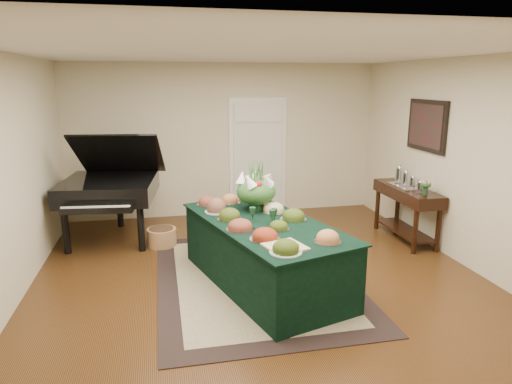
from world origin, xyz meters
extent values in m
plane|color=black|center=(0.00, 0.00, 0.00)|extent=(6.00, 6.00, 0.00)
cube|color=black|center=(-0.08, 0.06, 0.01)|extent=(2.35, 3.28, 0.01)
cube|color=#BDB48E|center=(-0.08, 0.06, 0.01)|extent=(1.88, 2.81, 0.01)
cube|color=silver|center=(0.60, 2.98, 1.05)|extent=(1.05, 0.04, 2.10)
cube|color=silver|center=(0.60, 2.96, 1.00)|extent=(0.90, 0.06, 2.00)
cube|color=black|center=(0.01, -0.11, 0.39)|extent=(1.70, 2.56, 0.78)
cube|color=black|center=(0.01, -0.11, 0.78)|extent=(1.78, 2.63, 0.02)
cylinder|color=silver|center=(0.02, 0.94, 0.80)|extent=(0.30, 0.30, 0.01)
ellipsoid|color=tan|center=(0.02, 0.94, 0.84)|extent=(0.25, 0.25, 0.07)
cylinder|color=silver|center=(0.22, 0.25, 0.80)|extent=(0.32, 0.32, 0.01)
ellipsoid|color=beige|center=(0.22, 0.25, 0.85)|extent=(0.26, 0.26, 0.08)
cylinder|color=silver|center=(0.10, -0.43, 0.80)|extent=(0.25, 0.25, 0.01)
ellipsoid|color=#3D5215|center=(0.10, -0.43, 0.84)|extent=(0.21, 0.21, 0.07)
cylinder|color=#B0BAB0|center=(-0.01, -1.12, 0.80)|extent=(0.32, 0.32, 0.01)
ellipsoid|color=#3D5215|center=(-0.01, -1.12, 0.85)|extent=(0.26, 0.26, 0.09)
cylinder|color=silver|center=(-0.32, -0.35, 0.80)|extent=(0.33, 0.33, 0.01)
ellipsoid|color=brown|center=(-0.32, -0.35, 0.85)|extent=(0.27, 0.27, 0.08)
cylinder|color=silver|center=(-0.37, 0.05, 0.80)|extent=(0.31, 0.31, 0.01)
ellipsoid|color=#3D5215|center=(-0.37, 0.05, 0.85)|extent=(0.25, 0.25, 0.10)
cylinder|color=silver|center=(0.37, -0.11, 0.80)|extent=(0.32, 0.32, 0.01)
ellipsoid|color=#3D5215|center=(0.37, -0.11, 0.85)|extent=(0.26, 0.26, 0.09)
cylinder|color=silver|center=(-0.12, -0.71, 0.80)|extent=(0.32, 0.32, 0.01)
ellipsoid|color=maroon|center=(-0.12, -0.71, 0.85)|extent=(0.27, 0.27, 0.08)
cylinder|color=silver|center=(0.49, -0.93, 0.80)|extent=(0.29, 0.29, 0.01)
ellipsoid|color=#D07F4A|center=(0.49, -0.93, 0.85)|extent=(0.24, 0.24, 0.09)
cylinder|color=silver|center=(-0.25, 0.79, 0.80)|extent=(0.27, 0.27, 0.01)
ellipsoid|color=#D07F4A|center=(-0.25, 0.79, 0.85)|extent=(0.22, 0.22, 0.09)
cylinder|color=silver|center=(0.13, 0.65, 0.80)|extent=(0.27, 0.27, 0.01)
ellipsoid|color=#D76B81|center=(0.13, 0.65, 0.86)|extent=(0.22, 0.22, 0.12)
cylinder|color=silver|center=(-0.57, 0.76, 0.80)|extent=(0.27, 0.27, 0.01)
ellipsoid|color=brown|center=(-0.57, 0.76, 0.84)|extent=(0.22, 0.22, 0.08)
cylinder|color=#B0BAB0|center=(-0.48, 0.40, 0.80)|extent=(0.30, 0.30, 0.01)
ellipsoid|color=brown|center=(-0.48, 0.40, 0.87)|extent=(0.25, 0.25, 0.13)
cube|color=tan|center=(0.02, -0.99, 0.80)|extent=(0.45, 0.45, 0.02)
ellipsoid|color=white|center=(-0.05, -0.97, 0.85)|extent=(0.14, 0.14, 0.08)
ellipsoid|color=white|center=(0.08, -0.91, 0.84)|extent=(0.12, 0.12, 0.07)
cube|color=gold|center=(0.09, -1.05, 0.84)|extent=(0.11, 0.11, 0.05)
cylinder|color=#15351E|center=(0.02, 0.40, 0.89)|extent=(0.20, 0.20, 0.20)
ellipsoid|color=#2C5C25|center=(0.02, 0.40, 1.03)|extent=(0.50, 0.50, 0.33)
cylinder|color=black|center=(-2.50, 1.46, 0.33)|extent=(0.10, 0.10, 0.66)
cylinder|color=black|center=(-1.46, 1.34, 0.33)|extent=(0.10, 0.10, 0.66)
cylinder|color=black|center=(-1.85, 2.58, 0.33)|extent=(0.10, 0.10, 0.66)
cube|color=black|center=(-1.92, 1.96, 0.81)|extent=(1.48, 1.56, 0.28)
cube|color=black|center=(-2.01, 1.16, 0.71)|extent=(0.97, 0.32, 0.10)
cube|color=black|center=(-1.75, 2.10, 1.30)|extent=(1.38, 1.17, 0.73)
cylinder|color=#99693D|center=(-1.18, 1.48, 0.13)|extent=(0.43, 0.43, 0.27)
cylinder|color=black|center=(2.31, 0.42, 0.32)|extent=(0.07, 0.07, 0.65)
cylinder|color=black|center=(2.68, 0.42, 0.32)|extent=(0.07, 0.07, 0.65)
cylinder|color=black|center=(2.31, 1.57, 0.32)|extent=(0.07, 0.07, 0.65)
cylinder|color=black|center=(2.68, 1.57, 0.32)|extent=(0.07, 0.07, 0.65)
cube|color=black|center=(2.50, 1.00, 0.74)|extent=(0.45, 1.37, 0.18)
cube|color=black|center=(2.50, 1.00, 0.15)|extent=(0.38, 1.20, 0.03)
cube|color=silver|center=(2.50, 1.06, 0.84)|extent=(0.34, 0.58, 0.02)
cylinder|color=#15351E|center=(2.50, 0.54, 0.88)|extent=(0.07, 0.07, 0.11)
ellipsoid|color=#CF869D|center=(2.50, 0.54, 0.99)|extent=(0.17, 0.17, 0.11)
cube|color=black|center=(2.72, 1.00, 1.75)|extent=(0.04, 0.95, 0.75)
cube|color=#4A1322|center=(2.69, 1.00, 1.75)|extent=(0.01, 0.82, 0.62)
camera|label=1|loc=(-1.14, -5.08, 2.40)|focal=32.00mm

